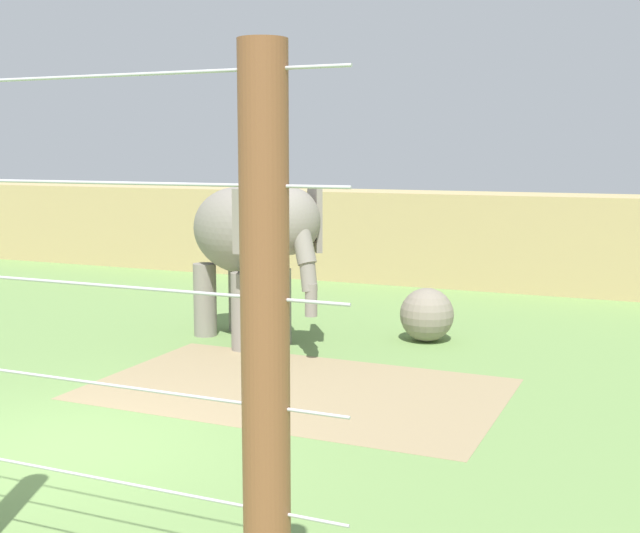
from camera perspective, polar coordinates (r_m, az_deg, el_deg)
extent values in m
plane|color=#6B8E4C|center=(9.92, -17.70, -11.98)|extent=(120.00, 120.00, 0.00)
cube|color=#937F5B|center=(11.71, -1.63, -8.47)|extent=(5.73, 3.56, 0.01)
cube|color=tan|center=(21.16, 6.02, 2.09)|extent=(36.00, 1.80, 2.29)
cylinder|color=gray|center=(14.22, -2.83, -2.79)|extent=(0.41, 0.41, 1.32)
cylinder|color=gray|center=(13.85, -5.34, -3.12)|extent=(0.41, 0.41, 1.32)
cylinder|color=gray|center=(15.34, -5.59, -2.02)|extent=(0.41, 0.41, 1.32)
cylinder|color=gray|center=(15.00, -7.98, -2.29)|extent=(0.41, 0.41, 1.32)
ellipsoid|color=gray|center=(14.41, -5.54, 2.54)|extent=(2.77, 2.38, 1.50)
ellipsoid|color=gray|center=(13.10, -2.13, 3.17)|extent=(1.33, 1.36, 1.09)
cube|color=gray|center=(13.50, -0.37, 3.32)|extent=(0.55, 0.75, 1.03)
cube|color=gray|center=(12.87, -4.45, 3.07)|extent=(0.85, 0.18, 1.03)
cylinder|color=gray|center=(12.81, -1.11, 1.32)|extent=(0.55, 0.49, 0.59)
cylinder|color=gray|center=(12.77, -0.82, -0.57)|extent=(0.41, 0.38, 0.55)
cylinder|color=gray|center=(12.77, -0.62, -2.33)|extent=(0.26, 0.26, 0.52)
cylinder|color=gray|center=(15.60, -8.09, 2.57)|extent=(0.29, 0.23, 0.75)
sphere|color=gray|center=(14.56, 7.42, -3.33)|extent=(0.95, 0.95, 0.95)
cylinder|color=brown|center=(4.63, -3.77, -9.28)|extent=(0.27, 0.27, 3.92)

